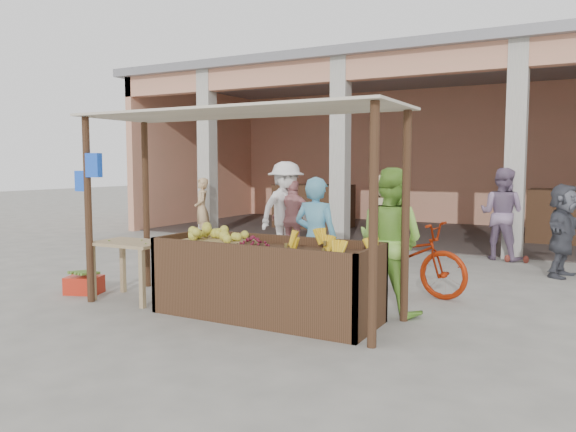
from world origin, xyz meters
The scene contains 21 objects.
ground centered at (0.00, 0.00, 0.00)m, with size 60.00×60.00×0.00m, color slate.
market_building centered at (0.05, 8.93, 2.70)m, with size 14.40×6.40×4.20m.
fruit_stall centered at (0.50, 0.00, 0.40)m, with size 2.60×0.95×0.80m, color #472D1C.
stall_awning centered at (-0.01, 0.06, 1.98)m, with size 4.09×1.35×2.39m.
banana_heap centered at (1.31, -0.05, 0.89)m, with size 1.00×0.54×0.18m, color yellow, non-canonical shape.
melon_tray centered at (-0.18, -0.02, 0.90)m, with size 0.78×0.68×0.21m.
berry_heap centered at (0.32, 0.01, 0.87)m, with size 0.42×0.35×0.13m, color maroon.
side_table centered at (-1.46, -0.11, 0.63)m, with size 0.97×0.66×0.77m.
papaya_pile centered at (-1.46, -0.11, 0.88)m, with size 0.77×0.44×0.22m, color #578E2E, non-canonical shape.
red_crate centered at (-2.29, -0.17, 0.12)m, with size 0.46×0.33×0.24m, color red.
plantain_bundle centered at (-2.29, -0.17, 0.27)m, with size 0.34×0.24×0.07m, color #557F2E, non-canonical shape.
produce_sacks centered at (2.63, 5.22, 0.26)m, with size 0.70×0.43×0.53m.
vendor_blue centered at (0.70, 0.91, 0.86)m, with size 0.64×0.47×1.71m, color #5AA6C9.
vendor_green centered at (1.70, 0.84, 0.91)m, with size 0.87×0.51×1.82m, color #87C945.
motorcycle centered at (1.49, 1.92, 0.52)m, with size 2.00×0.69×1.04m, color #982207.
shopper_a centered at (-1.30, 3.78, 0.98)m, with size 1.26×0.63×1.96m, color white.
shopper_b centered at (-1.15, 3.81, 0.79)m, with size 0.93×0.49×1.58m, color tan.
shopper_c centered at (0.56, 4.04, 0.89)m, with size 0.86×0.56×1.78m, color tan.
shopper_d centered at (3.39, 4.21, 0.77)m, with size 1.42×0.59×1.54m, color #464851.
shopper_e centered at (-4.22, 5.03, 0.75)m, with size 0.56×0.42×1.50m, color tan.
shopper_f centered at (2.32, 5.46, 0.93)m, with size 0.91×0.52×1.86m, color gray.
Camera 1 is at (3.75, -5.47, 1.76)m, focal length 35.00 mm.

